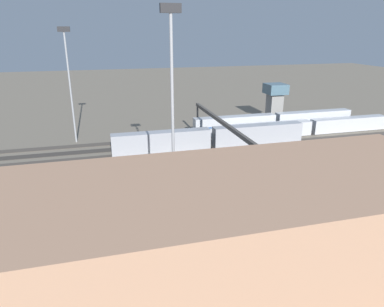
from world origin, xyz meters
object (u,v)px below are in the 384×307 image
(light_mast_0, at_px, (68,72))
(control_tower, at_px, (275,100))
(train_on_track_1, at_px, (311,127))
(train_on_track_0, at_px, (275,122))
(signal_gantry, at_px, (222,125))
(light_mast_1, at_px, (172,91))
(train_on_track_7, at_px, (251,181))
(train_on_track_2, at_px, (211,138))
(maintenance_shed, at_px, (234,228))

(light_mast_0, bearing_deg, control_tower, -173.77)
(train_on_track_1, relative_size, light_mast_0, 1.69)
(train_on_track_0, height_order, light_mast_0, light_mast_0)
(train_on_track_0, height_order, signal_gantry, signal_gantry)
(light_mast_1, height_order, signal_gantry, light_mast_1)
(train_on_track_7, relative_size, light_mast_1, 3.77)
(train_on_track_0, bearing_deg, train_on_track_1, 148.83)
(train_on_track_0, bearing_deg, train_on_track_2, 24.38)
(light_mast_0, height_order, signal_gantry, light_mast_0)
(light_mast_0, bearing_deg, train_on_track_1, 171.80)
(train_on_track_0, relative_size, train_on_track_2, 1.00)
(signal_gantry, relative_size, maintenance_shed, 0.73)
(train_on_track_7, relative_size, train_on_track_1, 2.43)
(light_mast_1, bearing_deg, signal_gantry, -125.92)
(train_on_track_1, height_order, light_mast_1, light_mast_1)
(train_on_track_2, height_order, light_mast_1, light_mast_1)
(train_on_track_0, bearing_deg, light_mast_1, 45.89)
(train_on_track_7, height_order, train_on_track_2, train_on_track_2)
(train_on_track_7, bearing_deg, train_on_track_0, -123.02)
(train_on_track_7, xyz_separation_m, train_on_track_2, (-0.68, -25.00, 0.54))
(train_on_track_7, distance_m, train_on_track_2, 25.02)
(light_mast_0, distance_m, signal_gantry, 39.67)
(train_on_track_0, xyz_separation_m, signal_gantry, (22.12, 17.50, 5.12))
(light_mast_1, relative_size, control_tower, 2.59)
(train_on_track_7, height_order, light_mast_0, light_mast_0)
(train_on_track_1, bearing_deg, train_on_track_0, -31.17)
(light_mast_0, xyz_separation_m, control_tower, (-58.94, -6.44, -10.81))
(train_on_track_0, bearing_deg, maintenance_shed, 58.24)
(train_on_track_7, bearing_deg, light_mast_1, 13.68)
(train_on_track_0, distance_m, train_on_track_2, 24.22)
(train_on_track_7, relative_size, signal_gantry, 2.87)
(signal_gantry, height_order, control_tower, control_tower)
(signal_gantry, bearing_deg, train_on_track_7, 87.96)
(light_mast_1, xyz_separation_m, signal_gantry, (-15.25, -21.06, -11.37))
(light_mast_1, bearing_deg, light_mast_0, -68.72)
(train_on_track_7, bearing_deg, train_on_track_2, -91.56)
(light_mast_1, height_order, maintenance_shed, light_mast_1)
(train_on_track_2, xyz_separation_m, control_tower, (-27.07, -20.40, 4.33))
(maintenance_shed, bearing_deg, train_on_track_1, -130.27)
(train_on_track_2, height_order, signal_gantry, signal_gantry)
(train_on_track_0, xyz_separation_m, light_mast_1, (37.37, 38.56, 16.48))
(light_mast_0, bearing_deg, signal_gantry, 145.99)
(light_mast_0, bearing_deg, train_on_track_7, 128.68)
(light_mast_1, bearing_deg, train_on_track_0, -134.11)
(signal_gantry, distance_m, control_tower, 38.92)
(maintenance_shed, bearing_deg, light_mast_0, -71.19)
(train_on_track_0, relative_size, control_tower, 4.01)
(train_on_track_1, height_order, train_on_track_2, train_on_track_2)
(maintenance_shed, height_order, control_tower, maintenance_shed)
(light_mast_1, bearing_deg, train_on_track_1, -143.67)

